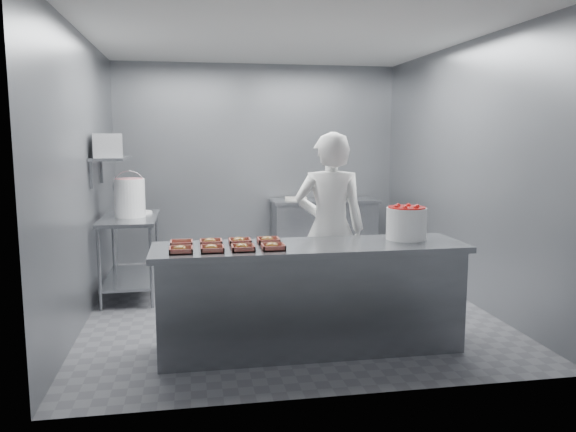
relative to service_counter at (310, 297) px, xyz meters
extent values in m
plane|color=#4C4C51|center=(0.00, 1.35, -0.45)|extent=(4.50, 4.50, 0.00)
plane|color=white|center=(0.00, 1.35, 2.35)|extent=(4.50, 4.50, 0.00)
cube|color=slate|center=(0.00, 3.60, 0.95)|extent=(4.00, 0.04, 2.80)
cube|color=slate|center=(-2.00, 1.35, 0.95)|extent=(0.04, 4.50, 2.80)
cube|color=slate|center=(2.00, 1.35, 0.95)|extent=(0.04, 4.50, 2.80)
cube|color=slate|center=(0.00, 0.00, 0.42)|extent=(2.60, 0.70, 0.05)
cube|color=slate|center=(0.00, 0.00, -0.03)|extent=(2.50, 0.64, 0.85)
cube|color=slate|center=(-1.65, 1.95, 0.43)|extent=(0.60, 1.20, 0.04)
cube|color=slate|center=(-1.65, 1.95, -0.25)|extent=(0.56, 1.15, 0.03)
cylinder|color=slate|center=(-1.91, 1.39, -0.01)|extent=(0.04, 0.04, 0.88)
cylinder|color=slate|center=(-1.39, 1.39, -0.01)|extent=(0.04, 0.04, 0.88)
cylinder|color=slate|center=(-1.91, 2.51, -0.01)|extent=(0.04, 0.04, 0.88)
cylinder|color=slate|center=(-1.39, 2.51, -0.01)|extent=(0.04, 0.04, 0.88)
cube|color=slate|center=(0.90, 3.25, 0.42)|extent=(1.50, 0.60, 0.05)
cube|color=slate|center=(0.90, 3.25, -0.03)|extent=(1.44, 0.55, 0.85)
cube|color=slate|center=(-1.82, 1.95, 1.10)|extent=(0.35, 0.90, 0.03)
cube|color=tan|center=(-1.05, -0.14, 0.47)|extent=(0.18, 0.18, 0.04)
cube|color=white|center=(-1.01, -0.12, 0.46)|extent=(0.10, 0.06, 0.00)
ellipsoid|color=#A27328|center=(-1.06, -0.14, 0.48)|extent=(0.10, 0.10, 0.05)
cube|color=tan|center=(-0.81, -0.14, 0.47)|extent=(0.18, 0.18, 0.04)
cube|color=white|center=(-0.77, -0.12, 0.46)|extent=(0.10, 0.06, 0.00)
ellipsoid|color=#A27328|center=(-0.82, -0.14, 0.48)|extent=(0.10, 0.10, 0.05)
cube|color=tan|center=(-0.57, -0.14, 0.47)|extent=(0.18, 0.18, 0.04)
cube|color=white|center=(-0.53, -0.12, 0.46)|extent=(0.10, 0.06, 0.00)
ellipsoid|color=#A27328|center=(-0.58, -0.14, 0.48)|extent=(0.10, 0.10, 0.05)
cube|color=tan|center=(-0.33, -0.14, 0.47)|extent=(0.18, 0.18, 0.04)
cube|color=white|center=(-0.29, -0.12, 0.46)|extent=(0.10, 0.06, 0.00)
ellipsoid|color=#A27328|center=(-0.34, -0.14, 0.48)|extent=(0.10, 0.10, 0.05)
cube|color=tan|center=(-1.05, 0.14, 0.47)|extent=(0.18, 0.18, 0.04)
cube|color=white|center=(-1.01, 0.15, 0.46)|extent=(0.10, 0.06, 0.00)
cube|color=tan|center=(-0.81, 0.14, 0.47)|extent=(0.18, 0.18, 0.04)
cube|color=white|center=(-0.77, 0.15, 0.46)|extent=(0.10, 0.06, 0.00)
ellipsoid|color=#A27328|center=(-0.82, 0.14, 0.48)|extent=(0.10, 0.10, 0.05)
cube|color=tan|center=(-0.57, 0.14, 0.47)|extent=(0.18, 0.18, 0.04)
cube|color=white|center=(-0.53, 0.15, 0.46)|extent=(0.10, 0.06, 0.00)
ellipsoid|color=#A27328|center=(-0.58, 0.14, 0.48)|extent=(0.10, 0.10, 0.05)
cube|color=tan|center=(-0.33, 0.14, 0.47)|extent=(0.18, 0.18, 0.04)
cube|color=white|center=(-0.29, 0.15, 0.46)|extent=(0.10, 0.06, 0.00)
ellipsoid|color=#A27328|center=(-0.34, 0.14, 0.48)|extent=(0.10, 0.10, 0.05)
imported|color=white|center=(0.33, 0.66, 0.46)|extent=(0.74, 0.56, 1.83)
cylinder|color=white|center=(0.87, 0.09, 0.58)|extent=(0.34, 0.34, 0.28)
cylinder|color=red|center=(0.87, 0.09, 0.71)|extent=(0.32, 0.32, 0.04)
cylinder|color=white|center=(-1.63, 1.92, 0.66)|extent=(0.33, 0.33, 0.42)
cylinder|color=#CD6677|center=(-1.63, 1.92, 0.87)|extent=(0.31, 0.31, 0.02)
torus|color=slate|center=(-1.63, 1.92, 0.79)|extent=(0.35, 0.01, 0.35)
cylinder|color=white|center=(-1.57, 2.17, 0.46)|extent=(0.38, 0.38, 0.02)
cube|color=#CCB28C|center=(-1.71, 2.39, 0.46)|extent=(0.16, 0.15, 0.02)
cube|color=gray|center=(-1.82, 1.76, 1.24)|extent=(0.33, 0.37, 0.25)
cube|color=silver|center=(0.49, 3.25, 0.46)|extent=(0.33, 0.27, 0.04)
camera|label=1|loc=(-0.97, -4.47, 1.34)|focal=35.00mm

